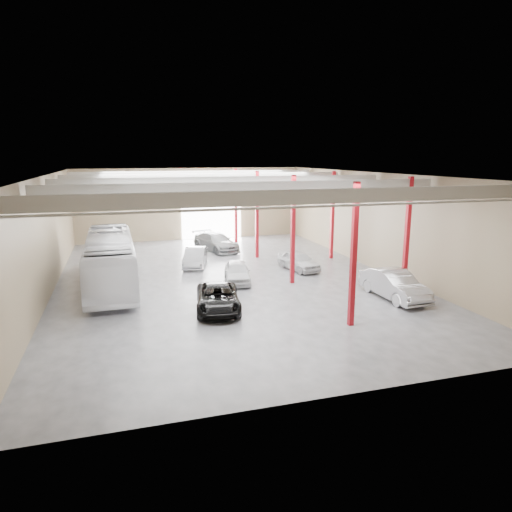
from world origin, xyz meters
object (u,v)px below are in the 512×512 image
car_row_b (195,257)px  coach_bus (110,260)px  black_sedan (218,298)px  car_row_a (237,272)px  car_right_near (394,285)px  car_right_far (299,261)px  car_row_c (216,242)px

car_row_b → coach_bus: bearing=-132.2°
black_sedan → car_row_a: car_row_a is taller
car_right_near → car_right_far: bearing=107.6°
coach_bus → car_row_b: bearing=31.6°
car_row_c → car_right_far: (4.36, -8.49, -0.10)m
car_row_c → car_right_near: bearing=-85.6°
coach_bus → car_right_far: (13.04, 0.50, -1.01)m
black_sedan → car_right_far: 10.33m
car_row_c → car_right_far: size_ratio=1.34×
car_right_near → car_right_far: 8.42m
coach_bus → car_right_near: (15.84, -7.44, -0.86)m
black_sedan → car_row_a: size_ratio=1.21×
car_right_far → black_sedan: bearing=-147.8°
car_row_c → car_row_a: bearing=-113.3°
car_row_b → car_row_c: car_row_c is taller
black_sedan → car_row_c: car_row_c is taller
black_sedan → car_row_a: (2.39, 5.20, 0.01)m
car_right_far → car_row_b: bearing=143.7°
coach_bus → black_sedan: coach_bus is taller
black_sedan → car_row_c: (3.14, 15.60, 0.10)m
car_row_a → car_row_b: (-1.94, 5.20, 0.01)m
coach_bus → black_sedan: (5.54, -6.61, -1.01)m
coach_bus → black_sedan: bearing=-50.8°
black_sedan → car_row_c: 15.91m
car_row_b → car_right_near: (9.85, -11.23, 0.13)m
car_right_near → car_row_a: bearing=140.9°
car_row_b → black_sedan: bearing=-77.0°
car_right_far → car_row_a: bearing=-170.8°
car_row_c → car_row_b: bearing=-136.5°
black_sedan → car_row_b: size_ratio=1.16×
car_right_near → car_right_far: car_right_near is taller
car_right_far → car_right_near: bearing=-81.9°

